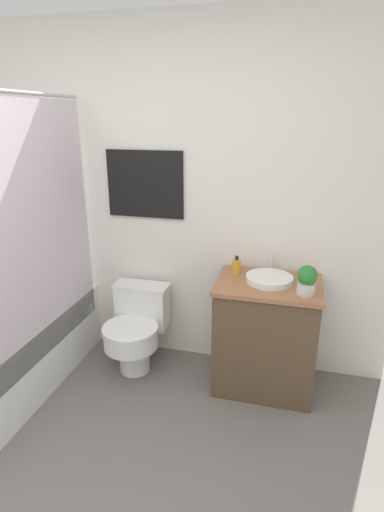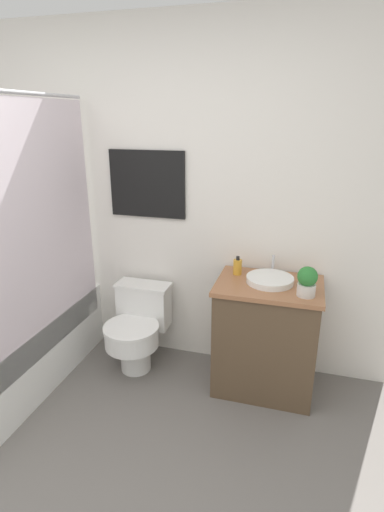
{
  "view_description": "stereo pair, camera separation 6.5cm",
  "coord_description": "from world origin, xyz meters",
  "px_view_note": "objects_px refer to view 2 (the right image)",
  "views": [
    {
      "loc": [
        0.99,
        -0.87,
        1.85
      ],
      "look_at": [
        0.39,
        1.44,
        1.01
      ],
      "focal_mm": 28.0,
      "sensor_mm": 36.0,
      "label": 1
    },
    {
      "loc": [
        1.05,
        -0.85,
        1.85
      ],
      "look_at": [
        0.39,
        1.44,
        1.01
      ],
      "focal_mm": 28.0,
      "sensor_mm": 36.0,
      "label": 2
    }
  ],
  "objects_px": {
    "soap_bottle": "(238,267)",
    "potted_plant": "(307,281)",
    "sink": "(270,279)",
    "toilet": "(137,326)"
  },
  "relations": [
    {
      "from": "sink",
      "to": "potted_plant",
      "type": "relative_size",
      "value": 1.84
    },
    {
      "from": "toilet",
      "to": "soap_bottle",
      "type": "distance_m",
      "value": 0.9
    },
    {
      "from": "toilet",
      "to": "sink",
      "type": "bearing_deg",
      "value": 1.92
    },
    {
      "from": "sink",
      "to": "potted_plant",
      "type": "bearing_deg",
      "value": -32.57
    },
    {
      "from": "soap_bottle",
      "to": "toilet",
      "type": "bearing_deg",
      "value": -170.78
    },
    {
      "from": "toilet",
      "to": "sink",
      "type": "xyz_separation_m",
      "value": [
        0.96,
        0.03,
        0.48
      ]
    },
    {
      "from": "soap_bottle",
      "to": "potted_plant",
      "type": "distance_m",
      "value": 0.52
    },
    {
      "from": "soap_bottle",
      "to": "sink",
      "type": "bearing_deg",
      "value": -20.15
    },
    {
      "from": "toilet",
      "to": "sink",
      "type": "distance_m",
      "value": 1.08
    },
    {
      "from": "sink",
      "to": "soap_bottle",
      "type": "bearing_deg",
      "value": 159.85
    }
  ]
}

